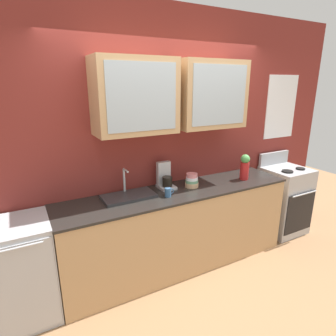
% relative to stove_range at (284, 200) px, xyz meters
% --- Properties ---
extents(ground_plane, '(10.00, 10.00, 0.00)m').
position_rel_stove_range_xyz_m(ground_plane, '(-1.72, 0.00, -0.47)').
color(ground_plane, '#936B47').
extents(back_wall_unit, '(5.06, 0.47, 2.85)m').
position_rel_stove_range_xyz_m(back_wall_unit, '(-1.72, 0.30, 1.07)').
color(back_wall_unit, maroon).
rests_on(back_wall_unit, ground_plane).
extents(counter, '(2.68, 0.60, 0.93)m').
position_rel_stove_range_xyz_m(counter, '(-1.72, 0.00, -0.01)').
color(counter, tan).
rests_on(counter, ground_plane).
extents(stove_range, '(0.57, 0.59, 1.11)m').
position_rel_stove_range_xyz_m(stove_range, '(0.00, 0.00, 0.00)').
color(stove_range, '#ADAFB5').
rests_on(stove_range, ground_plane).
extents(sink_faucet, '(0.54, 0.29, 0.29)m').
position_rel_stove_range_xyz_m(sink_faucet, '(-2.28, 0.08, 0.48)').
color(sink_faucet, '#2D2D30').
rests_on(sink_faucet, counter).
extents(bowl_stack, '(0.15, 0.15, 0.16)m').
position_rel_stove_range_xyz_m(bowl_stack, '(-1.54, 0.04, 0.53)').
color(bowl_stack, '#E0AD7F').
rests_on(bowl_stack, counter).
extents(vase, '(0.11, 0.11, 0.31)m').
position_rel_stove_range_xyz_m(vase, '(-0.84, -0.04, 0.62)').
color(vase, '#B21E1E').
rests_on(vase, counter).
extents(cup_near_sink, '(0.10, 0.07, 0.09)m').
position_rel_stove_range_xyz_m(cup_near_sink, '(-1.91, -0.09, 0.51)').
color(cup_near_sink, '#38608C').
rests_on(cup_near_sink, counter).
extents(dishwasher, '(0.60, 0.59, 0.93)m').
position_rel_stove_range_xyz_m(dishwasher, '(-3.36, -0.00, -0.01)').
color(dishwasher, '#ADAFB5').
rests_on(dishwasher, ground_plane).
extents(coffee_maker, '(0.17, 0.20, 0.29)m').
position_rel_stove_range_xyz_m(coffee_maker, '(-1.81, 0.16, 0.57)').
color(coffee_maker, '#B7B7BC').
rests_on(coffee_maker, counter).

